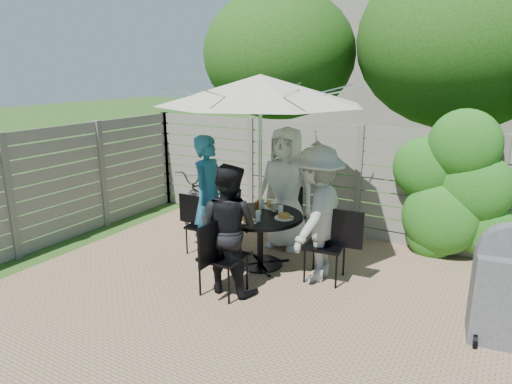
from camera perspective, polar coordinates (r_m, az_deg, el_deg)
The scene contains 23 objects.
backyard_envelope at distance 14.36m, azimuth 22.76°, elevation 13.75°, with size 60.00×60.00×5.00m.
patio_table at distance 6.32m, azimuth 0.52°, elevation -4.80°, with size 1.20×1.20×0.76m.
umbrella at distance 5.94m, azimuth 0.57°, elevation 12.68°, with size 2.79×2.79×2.62m.
chair_back at distance 7.23m, azimuth 4.12°, elevation -4.53°, with size 0.45×0.63×0.85m.
person_back at distance 6.91m, azimuth 3.75°, elevation 0.45°, with size 0.91×0.60×1.87m, color silver.
chair_left at distance 6.89m, azimuth -6.63°, elevation -5.53°, with size 0.64×0.44×0.88m.
person_left at distance 6.62m, azimuth -5.83°, elevation -0.62°, with size 0.65×0.43×1.79m, color #216991.
chair_front at distance 5.64m, azimuth -4.16°, elevation -9.94°, with size 0.48×0.72×1.00m.
person_front at distance 5.55m, azimuth -3.49°, elevation -4.65°, with size 0.79×0.61×1.62m, color black.
chair_right at distance 6.05m, azimuth 8.73°, elevation -8.29°, with size 0.74×0.53×0.99m.
person_right at distance 5.88m, azimuth 7.70°, elevation -2.80°, with size 1.15×0.66×1.78m, color #9B9D98.
plate_back at distance 6.54m, azimuth 2.01°, elevation -1.75°, with size 0.26×0.26×0.06m.
plate_left at distance 6.41m, azimuth -2.32°, elevation -2.13°, with size 0.26×0.26×0.06m.
plate_front at distance 5.94m, azimuth -1.10°, elevation -3.54°, with size 0.26×0.26×0.06m.
plate_right at distance 6.09m, azimuth 3.53°, elevation -3.09°, with size 0.26×0.26×0.06m.
glass_back at distance 6.49m, azimuth 0.78°, elevation -1.46°, with size 0.07×0.07×0.14m, color silver.
glass_left at distance 6.26m, azimuth -2.02°, elevation -2.11°, with size 0.07×0.07×0.14m, color silver.
glass_front at distance 5.96m, azimuth 0.25°, elevation -3.00°, with size 0.07×0.07×0.14m, color silver.
glass_right at distance 6.20m, azimuth 3.11°, elevation -2.28°, with size 0.07×0.07×0.14m, color silver.
syrup_jug at distance 6.29m, azimuth 0.26°, elevation -1.92°, with size 0.09×0.09×0.16m, color #59280C.
coffee_cup at distance 6.37m, azimuth 2.25°, elevation -1.89°, with size 0.08×0.08×0.12m, color #C6B293.
bicycle at distance 8.49m, azimuth -6.73°, elevation 0.07°, with size 0.65×1.86×0.98m, color #333338.
bbq_grill at distance 5.25m, azimuth 28.76°, elevation -10.67°, with size 0.67×0.56×1.25m.
Camera 1 is at (2.15, -3.92, 2.70)m, focal length 32.00 mm.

